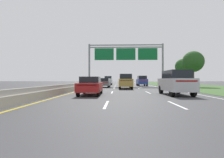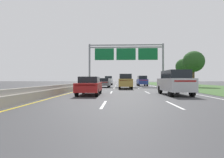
{
  "view_description": "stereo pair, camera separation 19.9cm",
  "coord_description": "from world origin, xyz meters",
  "views": [
    {
      "loc": [
        -1.21,
        1.0,
        1.33
      ],
      "look_at": [
        -2.26,
        30.89,
        1.43
      ],
      "focal_mm": 28.61,
      "sensor_mm": 36.0,
      "label": 1
    },
    {
      "loc": [
        -1.01,
        1.01,
        1.33
      ],
      "look_at": [
        -2.26,
        30.89,
        1.43
      ],
      "focal_mm": 28.61,
      "sensor_mm": 36.0,
      "label": 2
    }
  ],
  "objects": [
    {
      "name": "median_barrier_concrete",
      "position": [
        -6.6,
        35.0,
        0.35
      ],
      "size": [
        0.6,
        110.0,
        0.85
      ],
      "color": "#A8A399",
      "rests_on": "ground"
    },
    {
      "name": "car_grey_left_lane_sedan",
      "position": [
        -3.59,
        31.5,
        0.82
      ],
      "size": [
        1.93,
        4.45,
        1.57
      ],
      "rotation": [
        0.0,
        0.0,
        1.55
      ],
      "color": "slate",
      "rests_on": "ground"
    },
    {
      "name": "car_blue_right_lane_suv",
      "position": [
        3.7,
        38.41,
        1.1
      ],
      "size": [
        1.91,
        4.7,
        2.11
      ],
      "rotation": [
        0.0,
        0.0,
        1.57
      ],
      "color": "navy",
      "rests_on": "ground"
    },
    {
      "name": "pickup_truck_white",
      "position": [
        -3.78,
        45.56,
        1.07
      ],
      "size": [
        2.06,
        5.42,
        2.2
      ],
      "rotation": [
        0.0,
        0.0,
        1.56
      ],
      "color": "silver",
      "rests_on": "ground"
    },
    {
      "name": "car_gold_centre_lane_suv",
      "position": [
        -0.18,
        26.61,
        1.1
      ],
      "size": [
        1.91,
        4.7,
        2.11
      ],
      "rotation": [
        0.0,
        0.0,
        1.57
      ],
      "color": "#A38438",
      "rests_on": "ground"
    },
    {
      "name": "ground_plane",
      "position": [
        0.0,
        35.0,
        0.0
      ],
      "size": [
        220.0,
        220.0,
        0.0
      ],
      "primitive_type": "plane",
      "color": "#3D3D3F"
    },
    {
      "name": "roadside_tree_mid",
      "position": [
        12.47,
        34.03,
        4.59
      ],
      "size": [
        3.82,
        3.82,
        6.52
      ],
      "color": "#4C3823",
      "rests_on": "ground"
    },
    {
      "name": "car_silver_right_lane_suv",
      "position": [
        3.73,
        16.52,
        1.1
      ],
      "size": [
        2.03,
        4.75,
        2.11
      ],
      "rotation": [
        0.0,
        0.0,
        1.6
      ],
      "color": "#B2B5BA",
      "rests_on": "ground"
    },
    {
      "name": "lane_striping",
      "position": [
        0.0,
        34.54,
        0.0
      ],
      "size": [
        11.96,
        106.0,
        0.01
      ],
      "color": "white",
      "rests_on": "ground"
    },
    {
      "name": "car_red_left_lane_sedan",
      "position": [
        -3.59,
        16.32,
        0.82
      ],
      "size": [
        1.92,
        4.44,
        1.57
      ],
      "rotation": [
        0.0,
        0.0,
        1.59
      ],
      "color": "maroon",
      "rests_on": "ground"
    },
    {
      "name": "grass_verge_right",
      "position": [
        13.95,
        35.0,
        0.01
      ],
      "size": [
        14.0,
        110.0,
        0.02
      ],
      "primitive_type": "cube",
      "color": "#3D602D",
      "rests_on": "ground"
    },
    {
      "name": "overhead_sign_gantry",
      "position": [
        0.3,
        36.69,
        6.05
      ],
      "size": [
        15.06,
        0.42,
        8.49
      ],
      "color": "gray",
      "rests_on": "ground"
    },
    {
      "name": "roadside_tree_far",
      "position": [
        14.51,
        44.94,
        4.52
      ],
      "size": [
        3.69,
        3.69,
        6.39
      ],
      "color": "#4C3823",
      "rests_on": "ground"
    }
  ]
}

